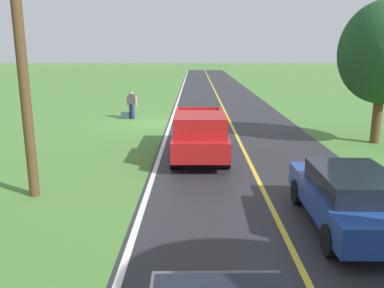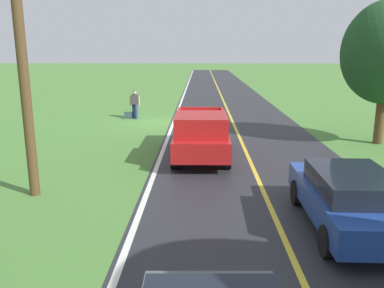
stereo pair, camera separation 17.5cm
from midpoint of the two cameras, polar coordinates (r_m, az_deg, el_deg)
name	(u,v)px [view 1 (the left image)]	position (r m, az deg, el deg)	size (l,w,h in m)	color
ground_plane	(155,123)	(22.65, -5.66, 3.06)	(200.00, 200.00, 0.00)	#4C7F38
road_surface	(230,123)	(22.61, 5.36, 3.05)	(7.21, 120.00, 0.00)	#28282D
lane_edge_line	(171,123)	(22.57, -3.34, 3.08)	(0.16, 117.60, 0.00)	silver
lane_centre_line	(230,123)	(22.61, 5.36, 3.06)	(0.14, 117.60, 0.00)	gold
hitchhiker_walking	(132,103)	(24.10, -8.91, 5.95)	(0.62, 0.52, 1.75)	navy
suitcase_carried	(125,115)	(24.22, -9.85, 4.11)	(0.20, 0.46, 0.42)	#384C56
pickup_truck_passing	(200,133)	(15.07, 0.77, 1.58)	(2.12, 5.41, 1.82)	#B21919
tree_far_side_near	(384,53)	(19.06, 25.80, 11.80)	(3.81, 3.81, 6.16)	brown
sedan_mid_oncoming	(350,197)	(9.90, 21.44, -7.11)	(1.99, 4.43, 1.41)	navy
utility_pole_roadside	(21,53)	(11.61, -23.91, 11.94)	(0.28, 0.28, 7.98)	brown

